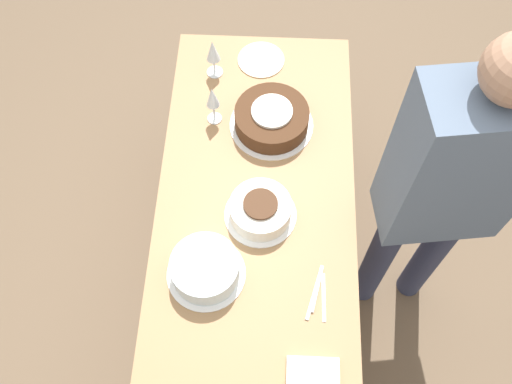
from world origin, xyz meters
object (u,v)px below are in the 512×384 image
object	(u,v)px
cake_back_decorated	(205,269)
wine_glass_far	(213,98)
person_cutting	(448,186)
cake_front_chocolate	(272,119)
cake_center_white	(260,210)
wine_glass_near	(213,52)

from	to	relation	value
cake_back_decorated	wine_glass_far	distance (m)	0.66
cake_back_decorated	person_cutting	world-z (taller)	person_cutting
cake_back_decorated	person_cutting	distance (m)	0.84
cake_front_chocolate	wine_glass_far	xyz separation A→B (m)	(0.02, 0.23, 0.09)
cake_center_white	person_cutting	distance (m)	0.64
cake_front_chocolate	wine_glass_near	size ratio (longest dim) A/B	1.80
cake_front_chocolate	cake_center_white	bearing A→B (deg)	176.10
wine_glass_far	person_cutting	xyz separation A→B (m)	(-0.41, -0.81, 0.12)
cake_center_white	wine_glass_near	world-z (taller)	wine_glass_near
wine_glass_far	person_cutting	size ratio (longest dim) A/B	0.11
wine_glass_near	wine_glass_far	distance (m)	0.24
cake_front_chocolate	wine_glass_near	bearing A→B (deg)	43.59
cake_back_decorated	wine_glass_near	xyz separation A→B (m)	(0.89, 0.04, 0.07)
wine_glass_far	person_cutting	bearing A→B (deg)	-117.00
cake_back_decorated	wine_glass_near	bearing A→B (deg)	2.65
wine_glass_near	person_cutting	size ratio (longest dim) A/B	0.11
cake_front_chocolate	wine_glass_far	distance (m)	0.24
cake_center_white	cake_front_chocolate	distance (m)	0.40
cake_center_white	wine_glass_far	distance (m)	0.47
cake_center_white	person_cutting	bearing A→B (deg)	-89.10
cake_front_chocolate	cake_back_decorated	xyz separation A→B (m)	(-0.63, 0.20, 0.00)
cake_front_chocolate	person_cutting	world-z (taller)	person_cutting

